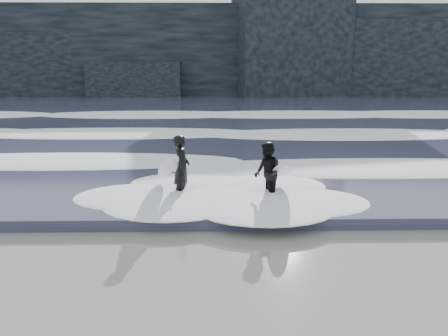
% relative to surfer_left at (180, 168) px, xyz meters
% --- Properties ---
extents(ground, '(120.00, 120.00, 0.00)m').
position_rel_surfer_left_xyz_m(ground, '(0.27, -5.53, -0.97)').
color(ground, '#71765B').
rests_on(ground, ground).
extents(sea, '(90.00, 52.00, 0.30)m').
position_rel_surfer_left_xyz_m(sea, '(0.27, 23.47, -0.82)').
color(sea, '#35354F').
rests_on(sea, ground).
extents(headland, '(70.00, 9.00, 10.00)m').
position_rel_surfer_left_xyz_m(headland, '(0.27, 40.47, 4.03)').
color(headland, black).
rests_on(headland, ground).
extents(foam_near, '(60.00, 3.20, 0.20)m').
position_rel_surfer_left_xyz_m(foam_near, '(0.27, 3.47, -0.57)').
color(foam_near, white).
rests_on(foam_near, sea).
extents(foam_mid, '(60.00, 4.00, 0.24)m').
position_rel_surfer_left_xyz_m(foam_mid, '(0.27, 10.47, -0.55)').
color(foam_mid, white).
rests_on(foam_mid, sea).
extents(foam_far, '(60.00, 4.80, 0.30)m').
position_rel_surfer_left_xyz_m(foam_far, '(0.27, 19.47, -0.52)').
color(foam_far, white).
rests_on(foam_far, sea).
extents(surfer_left, '(1.16, 1.83, 1.92)m').
position_rel_surfer_left_xyz_m(surfer_left, '(0.00, 0.00, 0.00)').
color(surfer_left, black).
rests_on(surfer_left, ground).
extents(surfer_right, '(1.20, 1.95, 1.77)m').
position_rel_surfer_left_xyz_m(surfer_right, '(2.54, -0.36, -0.08)').
color(surfer_right, black).
rests_on(surfer_right, ground).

